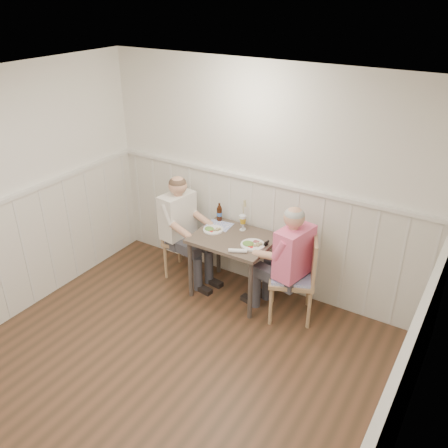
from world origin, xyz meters
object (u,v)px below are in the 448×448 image
at_px(chair_right, 298,274).
at_px(beer_bottle, 219,213).
at_px(dining_table, 233,245).
at_px(diner_cream, 181,236).
at_px(man_in_pink, 289,272).
at_px(grass_vase, 243,213).
at_px(chair_left, 182,235).

height_order(chair_right, beer_bottle, chair_right).
distance_m(dining_table, diner_cream, 0.74).
bearing_deg(man_in_pink, grass_vase, 154.83).
bearing_deg(man_in_pink, chair_left, 175.36).
relative_size(chair_right, grass_vase, 2.88).
height_order(dining_table, diner_cream, diner_cream).
xyz_separation_m(chair_right, beer_bottle, (-1.14, 0.26, 0.31)).
relative_size(chair_right, beer_bottle, 4.38).
height_order(dining_table, chair_right, chair_right).
bearing_deg(dining_table, diner_cream, -179.94).
bearing_deg(man_in_pink, dining_table, 175.64).
bearing_deg(beer_bottle, diner_cream, -145.34).
distance_m(beer_bottle, grass_vase, 0.30).
height_order(chair_left, diner_cream, diner_cream).
relative_size(dining_table, man_in_pink, 0.66).
relative_size(chair_left, man_in_pink, 0.73).
bearing_deg(chair_right, dining_table, -179.56).
height_order(chair_right, grass_vase, grass_vase).
bearing_deg(grass_vase, chair_right, -19.66).
xyz_separation_m(man_in_pink, beer_bottle, (-1.06, 0.32, 0.29)).
height_order(chair_left, man_in_pink, man_in_pink).
bearing_deg(diner_cream, chair_left, 120.58).
relative_size(dining_table, chair_left, 0.90).
bearing_deg(man_in_pink, beer_bottle, 163.36).
bearing_deg(grass_vase, beer_bottle, -170.84).
relative_size(dining_table, diner_cream, 0.66).
distance_m(chair_right, man_in_pink, 0.10).
height_order(dining_table, chair_left, chair_left).
distance_m(dining_table, chair_left, 0.78).
bearing_deg(grass_vase, diner_cream, -155.13).
bearing_deg(chair_right, man_in_pink, -141.25).
bearing_deg(diner_cream, beer_bottle, 34.66).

